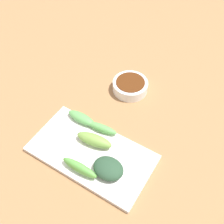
# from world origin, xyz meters

# --- Properties ---
(tabletop) EXTENTS (2.10, 2.10, 0.02)m
(tabletop) POSITION_xyz_m (0.00, 0.00, 0.01)
(tabletop) COLOR #997147
(tabletop) RESTS_ON ground
(sauce_bowl) EXTENTS (0.10, 0.10, 0.03)m
(sauce_bowl) POSITION_xyz_m (-0.13, -0.03, 0.04)
(sauce_bowl) COLOR white
(sauce_bowl) RESTS_ON tabletop
(serving_plate) EXTENTS (0.16, 0.30, 0.01)m
(serving_plate) POSITION_xyz_m (0.12, -0.00, 0.03)
(serving_plate) COLOR white
(serving_plate) RESTS_ON tabletop
(broccoli_stalk_0) EXTENTS (0.02, 0.09, 0.03)m
(broccoli_stalk_0) POSITION_xyz_m (0.17, 0.01, 0.05)
(broccoli_stalk_0) COLOR #5CAB47
(broccoli_stalk_0) RESTS_ON serving_plate
(broccoli_stalk_1) EXTENTS (0.05, 0.10, 0.03)m
(broccoli_stalk_1) POSITION_xyz_m (0.09, -0.01, 0.05)
(broccoli_stalk_1) COLOR #79A748
(broccoli_stalk_1) RESTS_ON serving_plate
(broccoli_stalk_2) EXTENTS (0.03, 0.08, 0.02)m
(broccoli_stalk_2) POSITION_xyz_m (0.05, -0.08, 0.04)
(broccoli_stalk_2) COLOR #5EA958
(broccoli_stalk_2) RESTS_ON serving_plate
(broccoli_leafy_3) EXTENTS (0.06, 0.07, 0.03)m
(broccoli_leafy_3) POSITION_xyz_m (0.14, 0.06, 0.05)
(broccoli_leafy_3) COLOR #294B32
(broccoli_leafy_3) RESTS_ON serving_plate
(broccoli_stalk_4) EXTENTS (0.03, 0.09, 0.02)m
(broccoli_stalk_4) POSITION_xyz_m (0.05, -0.01, 0.04)
(broccoli_stalk_4) COLOR #60A956
(broccoli_stalk_4) RESTS_ON serving_plate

